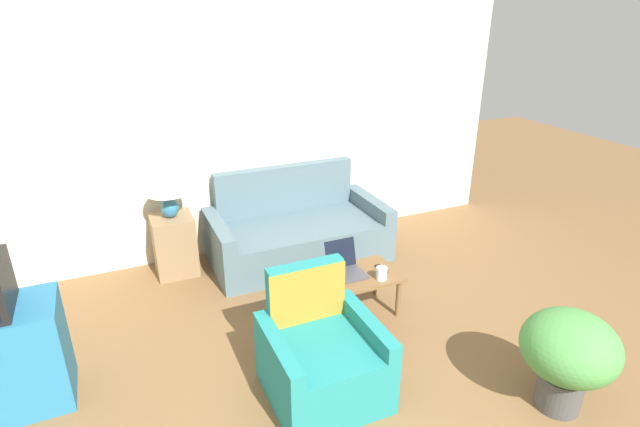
# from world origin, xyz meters

# --- Properties ---
(wall_back) EXTENTS (6.41, 0.06, 2.60)m
(wall_back) POSITION_xyz_m (-0.00, 3.95, 1.31)
(wall_back) COLOR silver
(wall_back) RESTS_ON ground_plane
(couch) EXTENTS (1.84, 0.92, 0.93)m
(couch) POSITION_xyz_m (0.51, 3.48, 0.27)
(couch) COLOR slate
(couch) RESTS_ON ground_plane
(armchair) EXTENTS (0.76, 0.75, 0.88)m
(armchair) POSITION_xyz_m (-0.08, 1.51, 0.27)
(armchair) COLOR teal
(armchair) RESTS_ON ground_plane
(side_table) EXTENTS (0.40, 0.40, 0.61)m
(side_table) POSITION_xyz_m (-0.74, 3.64, 0.31)
(side_table) COLOR #937551
(side_table) RESTS_ON ground_plane
(table_lamp) EXTENTS (0.40, 0.40, 0.48)m
(table_lamp) POSITION_xyz_m (-0.74, 3.64, 0.94)
(table_lamp) COLOR teal
(table_lamp) RESTS_ON side_table
(coffee_table) EXTENTS (0.93, 0.49, 0.38)m
(coffee_table) POSITION_xyz_m (0.49, 2.26, 0.34)
(coffee_table) COLOR brown
(coffee_table) RESTS_ON ground_plane
(laptop) EXTENTS (0.28, 0.32, 0.26)m
(laptop) POSITION_xyz_m (0.51, 2.33, 0.44)
(laptop) COLOR #47474C
(laptop) RESTS_ON coffee_table
(cup_navy) EXTENTS (0.09, 0.09, 0.09)m
(cup_navy) POSITION_xyz_m (0.16, 2.31, 0.43)
(cup_navy) COLOR #191E4C
(cup_navy) RESTS_ON coffee_table
(cup_yellow) EXTENTS (0.08, 0.08, 0.10)m
(cup_yellow) POSITION_xyz_m (0.28, 2.30, 0.43)
(cup_yellow) COLOR #191E4C
(cup_yellow) RESTS_ON coffee_table
(cup_white) EXTENTS (0.10, 0.10, 0.11)m
(cup_white) POSITION_xyz_m (0.75, 2.11, 0.44)
(cup_white) COLOR white
(cup_white) RESTS_ON coffee_table
(tv_remote) EXTENTS (0.05, 0.15, 0.02)m
(tv_remote) POSITION_xyz_m (0.83, 2.24, 0.39)
(tv_remote) COLOR black
(tv_remote) RESTS_ON coffee_table
(potted_plant) EXTENTS (0.62, 0.62, 0.72)m
(potted_plant) POSITION_xyz_m (1.33, 0.71, 0.45)
(potted_plant) COLOR #4C4C4C
(potted_plant) RESTS_ON ground_plane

